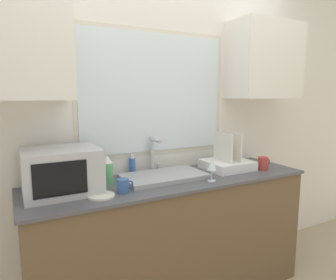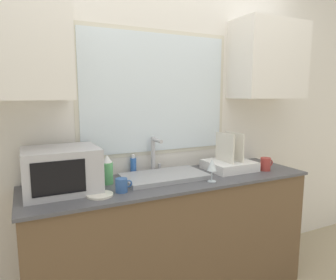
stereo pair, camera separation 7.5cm
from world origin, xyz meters
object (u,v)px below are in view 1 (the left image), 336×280
at_px(microwave, 61,171).
at_px(dish_rack, 227,162).
at_px(mug_near_sink, 123,186).
at_px(faucet, 154,152).
at_px(spray_bottle, 107,171).
at_px(soap_bottle, 132,166).
at_px(wine_glass, 212,165).

distance_m(microwave, dish_rack, 1.24).
height_order(microwave, mug_near_sink, microwave).
height_order(faucet, spray_bottle, faucet).
bearing_deg(spray_bottle, soap_bottle, 35.11).
height_order(spray_bottle, mug_near_sink, spray_bottle).
bearing_deg(faucet, mug_near_sink, -137.02).
height_order(dish_rack, soap_bottle, dish_rack).
distance_m(dish_rack, spray_bottle, 0.95).
distance_m(faucet, wine_glass, 0.47).
height_order(soap_bottle, mug_near_sink, soap_bottle).
bearing_deg(microwave, spray_bottle, 6.09).
xyz_separation_m(spray_bottle, mug_near_sink, (0.03, -0.20, -0.05)).
relative_size(dish_rack, wine_glass, 2.17).
distance_m(microwave, soap_bottle, 0.56).
relative_size(spray_bottle, wine_glass, 1.22).
xyz_separation_m(microwave, spray_bottle, (0.29, 0.03, -0.04)).
bearing_deg(spray_bottle, wine_glass, -21.87).
xyz_separation_m(dish_rack, mug_near_sink, (-0.92, -0.16, -0.01)).
height_order(microwave, dish_rack, dish_rack).
bearing_deg(soap_bottle, wine_glass, -46.25).
xyz_separation_m(microwave, mug_near_sink, (0.32, -0.17, -0.09)).
distance_m(faucet, soap_bottle, 0.19).
height_order(faucet, dish_rack, dish_rack).
relative_size(faucet, spray_bottle, 1.38).
relative_size(microwave, soap_bottle, 2.98).
bearing_deg(soap_bottle, faucet, -11.70).
bearing_deg(dish_rack, soap_bottle, 163.46).
bearing_deg(soap_bottle, mug_near_sink, -118.82).
relative_size(spray_bottle, mug_near_sink, 1.86).
bearing_deg(microwave, mug_near_sink, -28.25).
height_order(microwave, soap_bottle, microwave).
bearing_deg(soap_bottle, dish_rack, -16.54).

